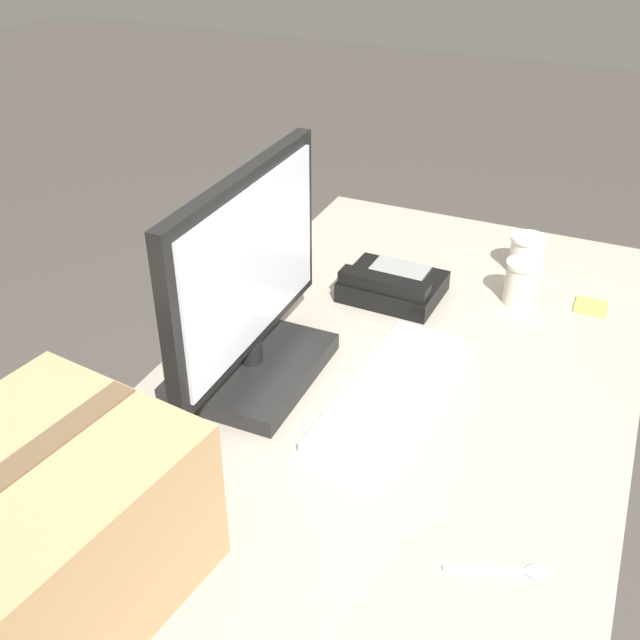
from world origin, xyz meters
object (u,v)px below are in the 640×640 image
desk_phone (392,286)px  cardboard_box (36,536)px  paper_cup_left (522,282)px  monitor (249,299)px  paper_cup_right (526,254)px  keyboard (390,390)px  spoon (518,571)px  sticky_note_pad (591,307)px

desk_phone → cardboard_box: bearing=173.0°
paper_cup_left → monitor: bearing=139.4°
monitor → paper_cup_right: bearing=-32.1°
monitor → keyboard: 0.32m
paper_cup_right → spoon: (-0.91, -0.17, -0.05)m
paper_cup_right → cardboard_box: 1.29m
monitor → spoon: monitor is taller
monitor → cardboard_box: monitor is taller
desk_phone → cardboard_box: cardboard_box is taller
cardboard_box → sticky_note_pad: 1.26m
sticky_note_pad → desk_phone: bearing=107.5°
paper_cup_right → desk_phone: bearing=134.1°
keyboard → paper_cup_left: bearing=-14.8°
paper_cup_left → cardboard_box: size_ratio=0.24×
spoon → cardboard_box: (-0.30, 0.59, 0.12)m
keyboard → spoon: keyboard is taller
paper_cup_right → cardboard_box: (-1.22, 0.42, 0.07)m
monitor → sticky_note_pad: (0.53, -0.58, -0.17)m
keyboard → spoon: bearing=-131.6°
paper_cup_right → spoon: bearing=-169.5°
cardboard_box → sticky_note_pad: (1.10, -0.59, -0.12)m
desk_phone → cardboard_box: (-0.97, 0.16, 0.09)m
desk_phone → paper_cup_right: size_ratio=2.39×
paper_cup_right → sticky_note_pad: 0.21m
monitor → paper_cup_left: bearing=-40.6°
keyboard → cardboard_box: cardboard_box is taller
keyboard → paper_cup_left: 0.48m
monitor → spoon: 0.66m
spoon → paper_cup_right: bearing=79.3°
paper_cup_right → cardboard_box: cardboard_box is taller
paper_cup_left → spoon: 0.78m
desk_phone → spoon: desk_phone is taller
keyboard → paper_cup_right: size_ratio=4.81×
desk_phone → paper_cup_left: paper_cup_left is taller
spoon → monitor: bearing=134.1°
sticky_note_pad → spoon: bearing=179.7°
monitor → spoon: bearing=-114.7°
paper_cup_right → paper_cup_left: bearing=-173.2°
spoon → paper_cup_left: bearing=80.0°
keyboard → paper_cup_right: (0.60, -0.14, 0.03)m
monitor → keyboard: bearing=-80.2°
cardboard_box → sticky_note_pad: bearing=-28.1°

